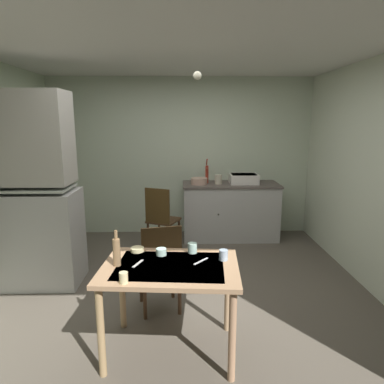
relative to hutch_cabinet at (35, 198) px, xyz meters
name	(u,v)px	position (x,y,z in m)	size (l,w,h in m)	color
ground_plane	(180,292)	(1.63, -0.28, -1.03)	(5.25, 5.25, 0.00)	#564E44
wall_back	(181,157)	(1.63, 1.89, 0.25)	(4.34, 0.10, 2.56)	beige
wall_right	(384,178)	(3.80, -0.28, 0.25)	(0.10, 4.35, 2.56)	beige
ceiling_slab	(178,43)	(1.63, -0.28, 1.58)	(4.34, 4.35, 0.10)	white
hutch_cabinet	(35,198)	(0.00, 0.00, 0.00)	(0.93, 0.57, 2.20)	#B3B0AC
counter_cabinet	(230,211)	(2.43, 1.52, -0.58)	(1.52, 0.64, 0.90)	#B3B0AC
sink_basin	(244,179)	(2.63, 1.52, -0.05)	(0.44, 0.34, 0.15)	white
hand_pump	(207,173)	(2.05, 1.57, 0.04)	(0.05, 0.27, 0.39)	maroon
mixing_bowl_counter	(199,181)	(1.92, 1.47, -0.08)	(0.25, 0.25, 0.10)	tan
stoneware_crock	(218,179)	(2.22, 1.48, -0.06)	(0.12, 0.12, 0.15)	beige
dining_table	(170,278)	(1.57, -1.27, -0.38)	(1.13, 0.83, 0.76)	tan
chair_far_side	(160,266)	(1.45, -0.67, -0.55)	(0.48, 0.48, 0.92)	#482F1D
chair_by_counter	(161,218)	(1.35, 0.99, -0.53)	(0.53, 0.53, 0.95)	#452C18
serving_bowl_wide	(137,249)	(1.27, -0.96, -0.25)	(0.12, 0.12, 0.03)	beige
teacup_mint	(161,252)	(1.49, -1.05, -0.24)	(0.09, 0.09, 0.06)	#ADD1C1
mug_tall	(223,255)	(2.00, -1.17, -0.23)	(0.07, 0.07, 0.09)	#9EB2C6
mug_dark	(124,278)	(1.25, -1.56, -0.23)	(0.06, 0.06, 0.08)	beige
teacup_cream	(192,248)	(1.75, -1.01, -0.23)	(0.08, 0.08, 0.09)	#ADD1C1
glass_bottle	(117,251)	(1.15, -1.26, -0.15)	(0.06, 0.06, 0.29)	olive
table_knife	(201,261)	(1.82, -1.20, -0.27)	(0.18, 0.02, 0.01)	silver
teaspoon_near_bowl	(138,264)	(1.31, -1.23, -0.27)	(0.16, 0.02, 0.01)	beige
pendant_bulb	(197,76)	(1.82, -0.40, 1.27)	(0.08, 0.08, 0.08)	#F9EFCC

